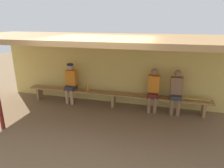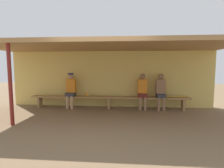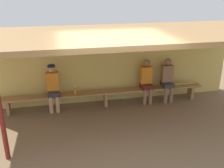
% 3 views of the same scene
% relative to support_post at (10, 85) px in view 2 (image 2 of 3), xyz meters
% --- Properties ---
extents(ground_plane, '(24.00, 24.00, 0.00)m').
position_rel_support_post_xyz_m(ground_plane, '(2.45, 0.55, -1.10)').
color(ground_plane, brown).
extents(back_wall, '(8.00, 0.20, 2.20)m').
position_rel_support_post_xyz_m(back_wall, '(2.45, 2.55, 0.00)').
color(back_wall, '#D8BC60').
rests_on(back_wall, ground).
extents(dugout_roof, '(8.00, 2.80, 0.12)m').
position_rel_support_post_xyz_m(dugout_roof, '(2.45, 1.25, 1.16)').
color(dugout_roof, '#9E7547').
rests_on(dugout_roof, back_wall).
extents(support_post, '(0.10, 0.10, 2.20)m').
position_rel_support_post_xyz_m(support_post, '(0.00, 0.00, 0.00)').
color(support_post, maroon).
rests_on(support_post, ground).
extents(bench, '(6.00, 0.36, 0.46)m').
position_rel_support_post_xyz_m(bench, '(2.45, 2.10, -0.71)').
color(bench, '#9E7547').
rests_on(bench, ground).
extents(player_middle, '(0.34, 0.42, 1.34)m').
position_rel_support_post_xyz_m(player_middle, '(0.96, 2.10, -0.35)').
color(player_middle, '#333338').
rests_on(player_middle, ground).
extents(player_in_red, '(0.34, 0.42, 1.34)m').
position_rel_support_post_xyz_m(player_in_red, '(3.71, 2.10, -0.37)').
color(player_in_red, '#591E19').
rests_on(player_in_red, ground).
extents(player_in_blue, '(0.34, 0.42, 1.34)m').
position_rel_support_post_xyz_m(player_in_blue, '(4.38, 2.10, -0.37)').
color(player_in_blue, '#333338').
rests_on(player_in_blue, ground).
extents(water_bottle_green, '(0.07, 0.07, 0.21)m').
position_rel_support_post_xyz_m(water_bottle_green, '(1.57, 2.11, -0.54)').
color(water_bottle_green, orange).
rests_on(water_bottle_green, bench).
extents(baseball_bat, '(0.86, 0.08, 0.07)m').
position_rel_support_post_xyz_m(baseball_bat, '(4.91, 2.10, -0.61)').
color(baseball_bat, '#B28C33').
rests_on(baseball_bat, bench).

